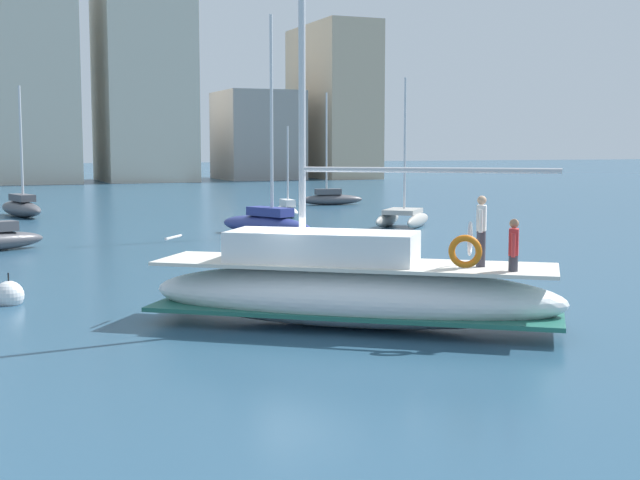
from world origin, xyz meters
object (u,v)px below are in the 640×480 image
(main_sailboat, at_px, (350,287))
(moored_catamaran, at_px, (266,222))
(moored_ketch_distant, at_px, (331,197))
(moored_cutter_right, at_px, (21,207))
(mooring_buoy, at_px, (9,295))
(moored_sloop_near, at_px, (287,209))
(moored_cutter_left, at_px, (403,216))

(main_sailboat, height_order, moored_catamaran, main_sailboat)
(moored_ketch_distant, bearing_deg, main_sailboat, -112.22)
(moored_cutter_right, bearing_deg, moored_ketch_distant, 7.52)
(mooring_buoy, bearing_deg, main_sailboat, -39.77)
(moored_sloop_near, height_order, moored_cutter_left, moored_cutter_left)
(main_sailboat, distance_m, moored_sloop_near, 31.91)
(moored_cutter_left, distance_m, moored_cutter_right, 22.69)
(moored_sloop_near, relative_size, moored_ketch_distant, 0.68)
(moored_cutter_left, height_order, mooring_buoy, moored_cutter_left)
(moored_sloop_near, bearing_deg, moored_ketch_distant, 52.87)
(moored_catamaran, xyz_separation_m, moored_cutter_left, (7.99, 1.77, -0.09))
(moored_sloop_near, xyz_separation_m, moored_catamaran, (-4.74, -10.28, 0.21))
(main_sailboat, bearing_deg, moored_sloop_near, 72.63)
(moored_sloop_near, xyz_separation_m, moored_ketch_distant, (6.33, 8.36, 0.10))
(moored_cutter_left, height_order, moored_cutter_right, moored_cutter_left)
(moored_sloop_near, xyz_separation_m, moored_cutter_left, (3.25, -8.51, 0.12))
(moored_ketch_distant, bearing_deg, mooring_buoy, -124.95)
(mooring_buoy, bearing_deg, moored_cutter_right, 85.95)
(moored_sloop_near, height_order, moored_catamaran, moored_catamaran)
(mooring_buoy, bearing_deg, moored_ketch_distant, 55.05)
(moored_ketch_distant, bearing_deg, moored_sloop_near, -127.13)
(main_sailboat, xyz_separation_m, moored_cutter_right, (-4.99, 36.06, -0.32))
(moored_cutter_right, distance_m, mooring_buoy, 30.20)
(moored_catamaran, height_order, mooring_buoy, moored_catamaran)
(moored_catamaran, distance_m, moored_cutter_left, 8.18)
(main_sailboat, bearing_deg, moored_cutter_left, 59.79)
(main_sailboat, height_order, moored_sloop_near, main_sailboat)
(moored_cutter_right, bearing_deg, moored_sloop_near, -21.11)
(main_sailboat, bearing_deg, mooring_buoy, 140.23)
(moored_catamaran, bearing_deg, moored_cutter_left, 12.47)
(moored_cutter_left, distance_m, moored_ketch_distant, 17.15)
(main_sailboat, height_order, mooring_buoy, main_sailboat)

